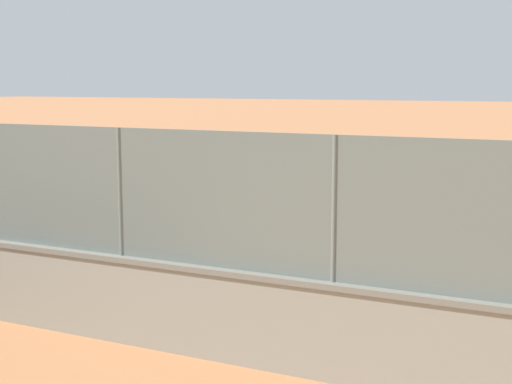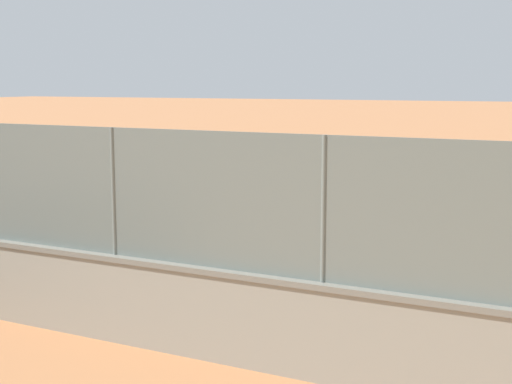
# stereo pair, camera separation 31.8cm
# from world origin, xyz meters

# --- Properties ---
(ground_plane) EXTENTS (260.00, 260.00, 0.00)m
(ground_plane) POSITION_xyz_m (0.00, 0.00, 0.00)
(ground_plane) COLOR #B27247
(perimeter_wall) EXTENTS (30.23, 1.14, 1.31)m
(perimeter_wall) POSITION_xyz_m (-0.98, 12.83, 0.66)
(perimeter_wall) COLOR gray
(perimeter_wall) RESTS_ON ground_plane
(fence_panel_on_wall) EXTENTS (29.68, 0.85, 1.87)m
(fence_panel_on_wall) POSITION_xyz_m (-0.98, 12.83, 2.25)
(fence_panel_on_wall) COLOR slate
(fence_panel_on_wall) RESTS_ON perimeter_wall
(player_at_service_line) EXTENTS (1.14, 0.81, 1.68)m
(player_at_service_line) POSITION_xyz_m (-4.47, -1.18, 1.00)
(player_at_service_line) COLOR #B2B2B2
(player_at_service_line) RESTS_ON ground_plane
(player_foreground_swinging) EXTENTS (0.73, 1.02, 1.52)m
(player_foreground_swinging) POSITION_xyz_m (-1.10, 8.14, 0.89)
(player_foreground_swinging) COLOR #B2B2B2
(player_foreground_swinging) RESTS_ON ground_plane
(sports_ball) EXTENTS (0.21, 0.21, 0.21)m
(sports_ball) POSITION_xyz_m (-5.06, -0.36, 1.26)
(sports_ball) COLOR yellow
(spare_ball_by_wall) EXTENTS (0.10, 0.10, 0.10)m
(spare_ball_by_wall) POSITION_xyz_m (0.43, 11.09, 0.05)
(spare_ball_by_wall) COLOR yellow
(spare_ball_by_wall) RESTS_ON ground_plane
(courtside_bench) EXTENTS (1.61, 0.42, 0.87)m
(courtside_bench) POSITION_xyz_m (-7.69, 11.68, 0.46)
(courtside_bench) COLOR gray
(courtside_bench) RESTS_ON ground_plane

